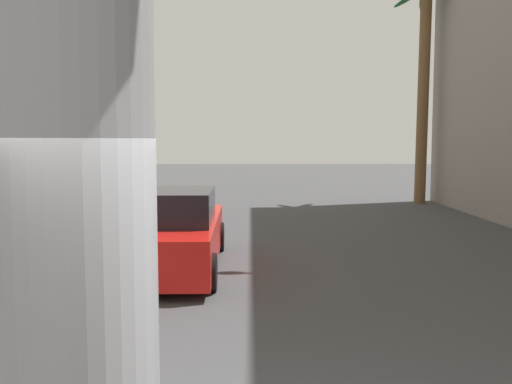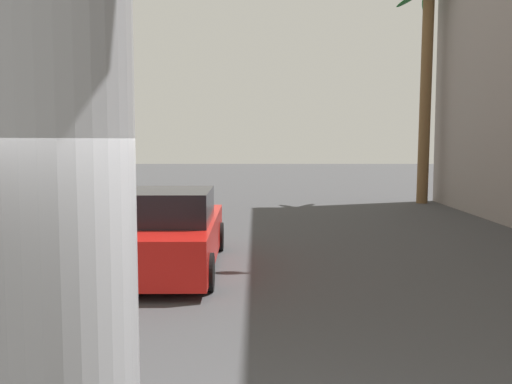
# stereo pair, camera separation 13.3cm
# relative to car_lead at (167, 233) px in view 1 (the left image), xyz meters

# --- Properties ---
(ground_plane) EXTENTS (92.34, 92.34, 0.00)m
(ground_plane) POSITION_rel_car_lead_xyz_m (1.69, 2.40, -0.70)
(ground_plane) COLOR #424244
(car_lead) EXTENTS (2.10, 4.97, 1.56)m
(car_lead) POSITION_rel_car_lead_xyz_m (0.00, 0.00, 0.00)
(car_lead) COLOR black
(car_lead) RESTS_ON ground
(palm_tree_far_right) EXTENTS (2.86, 2.84, 8.41)m
(palm_tree_far_right) POSITION_rel_car_lead_xyz_m (8.34, 11.54, 4.08)
(palm_tree_far_right) COLOR brown
(palm_tree_far_right) RESTS_ON ground
(pedestrian_far_left) EXTENTS (0.39, 0.39, 1.67)m
(pedestrian_far_left) POSITION_rel_car_lead_xyz_m (-3.83, 6.03, 0.27)
(pedestrian_far_left) COLOR black
(pedestrian_far_left) RESTS_ON ground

